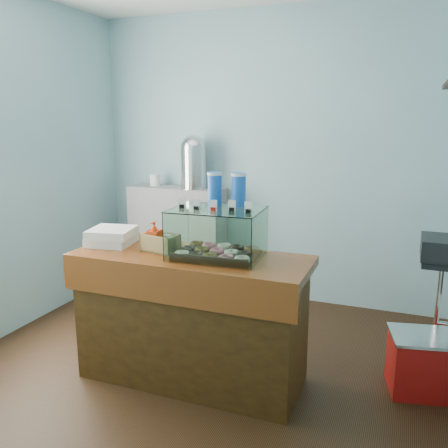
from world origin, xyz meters
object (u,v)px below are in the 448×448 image
at_px(counter, 191,317).
at_px(coffee_urn, 194,161).
at_px(display_case, 219,231).
at_px(red_cooler, 425,363).

bearing_deg(counter, coffee_urn, 113.97).
height_order(counter, display_case, display_case).
height_order(counter, red_cooler, counter).
height_order(coffee_urn, red_cooler, coffee_urn).
xyz_separation_m(counter, red_cooler, (1.51, 0.41, -0.25)).
xyz_separation_m(display_case, coffee_urn, (-0.88, 1.49, 0.31)).
xyz_separation_m(counter, display_case, (0.18, 0.07, 0.61)).
bearing_deg(display_case, counter, -163.14).
relative_size(counter, red_cooler, 3.05).
bearing_deg(display_case, coffee_urn, 117.09).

